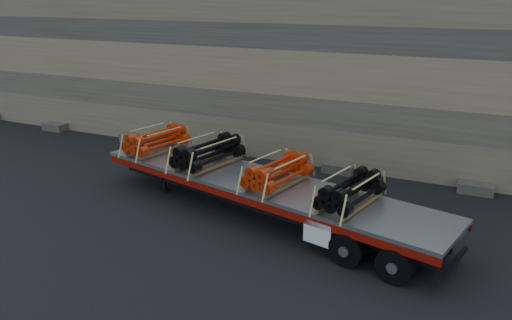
# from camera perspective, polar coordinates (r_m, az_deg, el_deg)

# --- Properties ---
(ground) EXTENTS (120.00, 120.00, 0.00)m
(ground) POSITION_cam_1_polar(r_m,az_deg,el_deg) (16.56, -1.90, -5.46)
(ground) COLOR black
(ground) RESTS_ON ground
(rock_wall) EXTENTS (44.00, 3.00, 7.00)m
(rock_wall) POSITION_cam_1_polar(r_m,az_deg,el_deg) (21.36, 6.01, 9.77)
(rock_wall) COLOR #7A6B54
(rock_wall) RESTS_ON ground
(trailer) EXTENTS (12.31, 5.03, 1.21)m
(trailer) POSITION_cam_1_polar(r_m,az_deg,el_deg) (15.75, 0.49, -4.36)
(trailer) COLOR #9B9DA2
(trailer) RESTS_ON ground
(bundle_front) EXTENTS (1.63, 2.47, 0.81)m
(bundle_front) POSITION_cam_1_polar(r_m,az_deg,el_deg) (18.57, -11.29, 2.19)
(bundle_front) COLOR red
(bundle_front) RESTS_ON trailer
(bundle_midfront) EXTENTS (1.75, 2.66, 0.87)m
(bundle_midfront) POSITION_cam_1_polar(r_m,az_deg,el_deg) (16.74, -5.48, 0.77)
(bundle_midfront) COLOR black
(bundle_midfront) RESTS_ON trailer
(bundle_midrear) EXTENTS (1.61, 2.45, 0.80)m
(bundle_midrear) POSITION_cam_1_polar(r_m,az_deg,el_deg) (15.01, 2.49, -1.43)
(bundle_midrear) COLOR red
(bundle_midrear) RESTS_ON trailer
(bundle_rear) EXTENTS (1.58, 2.40, 0.78)m
(bundle_rear) POSITION_cam_1_polar(r_m,az_deg,el_deg) (13.83, 10.73, -3.59)
(bundle_rear) COLOR black
(bundle_rear) RESTS_ON trailer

